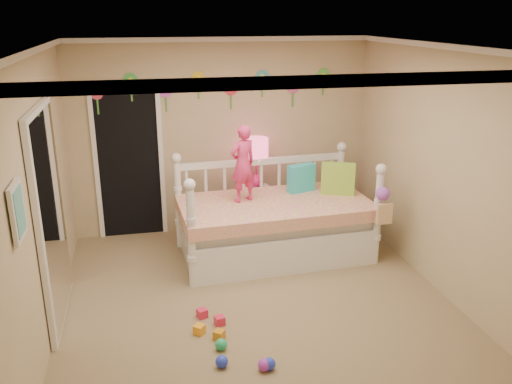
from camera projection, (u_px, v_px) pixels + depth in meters
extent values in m
cube|color=#7F684C|center=(259.00, 307.00, 5.51)|extent=(4.00, 4.50, 0.01)
cube|color=white|center=(260.00, 47.00, 4.68)|extent=(4.00, 4.50, 0.01)
cube|color=tan|center=(222.00, 137.00, 7.17)|extent=(4.00, 0.01, 2.60)
cube|color=tan|center=(38.00, 203.00, 4.68)|extent=(0.01, 4.50, 2.60)
cube|color=tan|center=(448.00, 175.00, 5.50)|extent=(0.01, 4.50, 2.60)
cube|color=#24B7B4|center=(301.00, 178.00, 6.78)|extent=(0.38, 0.22, 0.36)
cube|color=#97CD3E|center=(338.00, 179.00, 6.69)|extent=(0.45, 0.31, 0.40)
imported|color=#E93572|center=(243.00, 164.00, 6.34)|extent=(0.41, 0.35, 0.94)
cube|color=white|center=(256.00, 210.00, 7.26)|extent=(0.42, 0.34, 0.65)
sphere|color=#DB1D73|center=(256.00, 181.00, 7.13)|extent=(0.19, 0.19, 0.19)
cylinder|color=#DB1D73|center=(256.00, 167.00, 7.07)|extent=(0.03, 0.03, 0.39)
cylinder|color=#EC4674|center=(256.00, 149.00, 6.99)|extent=(0.31, 0.31, 0.29)
cube|color=black|center=(129.00, 161.00, 6.99)|extent=(0.90, 0.04, 2.07)
cube|color=white|center=(51.00, 217.00, 5.05)|extent=(0.07, 1.30, 2.10)
cube|color=white|center=(17.00, 211.00, 3.78)|extent=(0.05, 0.34, 0.42)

